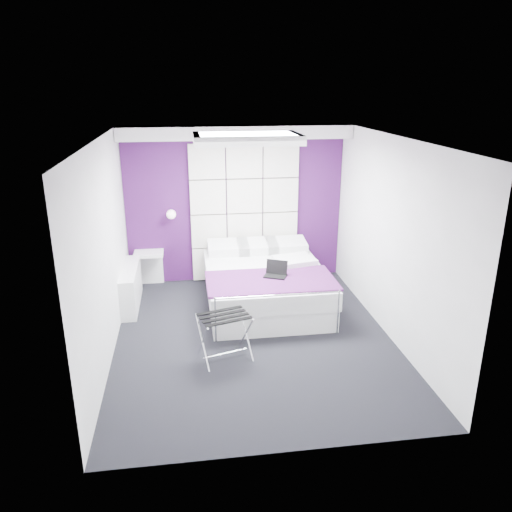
{
  "coord_description": "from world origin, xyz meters",
  "views": [
    {
      "loc": [
        -0.82,
        -5.86,
        3.2
      ],
      "look_at": [
        0.08,
        0.35,
        1.03
      ],
      "focal_mm": 35.0,
      "sensor_mm": 36.0,
      "label": 1
    }
  ],
  "objects": [
    {
      "name": "headboard",
      "position": [
        0.15,
        2.14,
        1.17
      ],
      "size": [
        1.8,
        0.08,
        2.3
      ],
      "primitive_type": null,
      "color": "silver",
      "rests_on": "wall_back"
    },
    {
      "name": "wall_right",
      "position": [
        1.8,
        0.0,
        1.3
      ],
      "size": [
        0.0,
        4.4,
        4.4
      ],
      "primitive_type": "plane",
      "rotation": [
        1.57,
        0.0,
        -1.57
      ],
      "color": "silver",
      "rests_on": "floor"
    },
    {
      "name": "nightstand",
      "position": [
        -1.45,
        2.02,
        0.58
      ],
      "size": [
        0.47,
        0.37,
        0.05
      ],
      "primitive_type": "cube",
      "color": "white",
      "rests_on": "wall_back"
    },
    {
      "name": "accent_wall",
      "position": [
        0.0,
        2.19,
        1.3
      ],
      "size": [
        3.58,
        0.02,
        2.58
      ],
      "primitive_type": "cube",
      "color": "#3F114A",
      "rests_on": "wall_back"
    },
    {
      "name": "ceiling",
      "position": [
        0.0,
        0.0,
        2.6
      ],
      "size": [
        4.4,
        4.4,
        0.0
      ],
      "primitive_type": "plane",
      "rotation": [
        3.14,
        0.0,
        0.0
      ],
      "color": "white",
      "rests_on": "wall_back"
    },
    {
      "name": "bed",
      "position": [
        0.32,
        1.06,
        0.32
      ],
      "size": [
        1.8,
        2.17,
        0.76
      ],
      "color": "white",
      "rests_on": "floor"
    },
    {
      "name": "soffit",
      "position": [
        0.0,
        1.95,
        2.5
      ],
      "size": [
        3.58,
        0.5,
        0.2
      ],
      "primitive_type": "cube",
      "color": "white",
      "rests_on": "wall_back"
    },
    {
      "name": "wall_back",
      "position": [
        0.0,
        2.2,
        1.3
      ],
      "size": [
        3.6,
        0.0,
        3.6
      ],
      "primitive_type": "plane",
      "rotation": [
        1.57,
        0.0,
        0.0
      ],
      "color": "silver",
      "rests_on": "floor"
    },
    {
      "name": "luggage_rack",
      "position": [
        -0.42,
        -0.46,
        0.29
      ],
      "size": [
        0.59,
        0.43,
        0.58
      ],
      "rotation": [
        0.0,
        0.0,
        0.28
      ],
      "color": "silver",
      "rests_on": "floor"
    },
    {
      "name": "floor",
      "position": [
        0.0,
        0.0,
        0.0
      ],
      "size": [
        4.4,
        4.4,
        0.0
      ],
      "primitive_type": "plane",
      "color": "black",
      "rests_on": "ground"
    },
    {
      "name": "laptop",
      "position": [
        0.4,
        0.65,
        0.67
      ],
      "size": [
        0.31,
        0.22,
        0.22
      ],
      "rotation": [
        0.0,
        0.0,
        -0.43
      ],
      "color": "black",
      "rests_on": "bed"
    },
    {
      "name": "wall_left",
      "position": [
        -1.8,
        0.0,
        1.3
      ],
      "size": [
        0.0,
        4.4,
        4.4
      ],
      "primitive_type": "plane",
      "rotation": [
        1.57,
        0.0,
        1.57
      ],
      "color": "silver",
      "rests_on": "floor"
    },
    {
      "name": "radiator",
      "position": [
        -1.69,
        1.3,
        0.3
      ],
      "size": [
        0.22,
        1.2,
        0.6
      ],
      "primitive_type": "cube",
      "color": "white",
      "rests_on": "floor"
    },
    {
      "name": "skylight",
      "position": [
        0.0,
        0.6,
        2.55
      ],
      "size": [
        1.36,
        0.86,
        0.12
      ],
      "primitive_type": null,
      "color": "white",
      "rests_on": "ceiling"
    },
    {
      "name": "wall_lamp",
      "position": [
        -1.05,
        2.06,
        1.22
      ],
      "size": [
        0.15,
        0.15,
        0.15
      ],
      "primitive_type": "sphere",
      "color": "white",
      "rests_on": "wall_back"
    }
  ]
}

